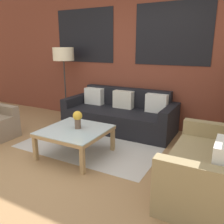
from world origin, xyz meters
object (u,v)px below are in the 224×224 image
(settee_vintage, at_px, (211,167))
(flower_vase, at_px, (78,118))
(coffee_table, at_px, (75,133))
(couch_dark, at_px, (120,115))
(floor_lamp, at_px, (64,57))

(settee_vintage, height_order, flower_vase, settee_vintage)
(settee_vintage, height_order, coffee_table, settee_vintage)
(settee_vintage, bearing_deg, couch_dark, 142.32)
(coffee_table, height_order, flower_vase, flower_vase)
(settee_vintage, xyz_separation_m, flower_vase, (-1.87, 0.10, 0.26))
(floor_lamp, bearing_deg, couch_dark, -1.92)
(couch_dark, xyz_separation_m, flower_vase, (-0.04, -1.31, 0.29))
(settee_vintage, distance_m, flower_vase, 1.89)
(couch_dark, height_order, coffee_table, couch_dark)
(settee_vintage, bearing_deg, floor_lamp, 155.50)
(couch_dark, bearing_deg, coffee_table, -92.68)
(coffee_table, bearing_deg, floor_lamp, 132.99)
(floor_lamp, distance_m, flower_vase, 2.07)
(flower_vase, bearing_deg, coffee_table, -116.27)
(floor_lamp, xyz_separation_m, flower_vase, (1.33, -1.36, -0.81))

